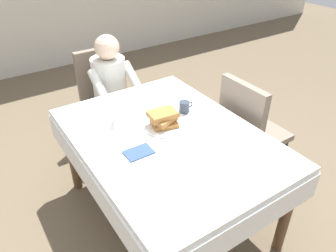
{
  "coord_description": "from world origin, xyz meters",
  "views": [
    {
      "loc": [
        -0.97,
        -1.46,
        1.95
      ],
      "look_at": [
        0.02,
        0.03,
        0.79
      ],
      "focal_mm": 34.89,
      "sensor_mm": 36.0,
      "label": 1
    }
  ],
  "objects_px": {
    "plate_breakfast": "(165,126)",
    "syrup_pitcher": "(114,123)",
    "spoon_near_edge": "(191,154)",
    "dining_table_main": "(168,146)",
    "breakfast_stack": "(164,119)",
    "chair_right_side": "(248,126)",
    "diner_person": "(112,85)",
    "fork_left_of_plate": "(142,137)",
    "cup_coffee": "(185,107)",
    "chair_diner": "(106,93)",
    "knife_right_of_plate": "(189,120)"
  },
  "relations": [
    {
      "from": "dining_table_main",
      "to": "plate_breakfast",
      "type": "bearing_deg",
      "value": 67.1
    },
    {
      "from": "breakfast_stack",
      "to": "fork_left_of_plate",
      "type": "relative_size",
      "value": 1.12
    },
    {
      "from": "chair_right_side",
      "to": "spoon_near_edge",
      "type": "relative_size",
      "value": 6.2
    },
    {
      "from": "chair_diner",
      "to": "breakfast_stack",
      "type": "height_order",
      "value": "chair_diner"
    },
    {
      "from": "diner_person",
      "to": "chair_right_side",
      "type": "height_order",
      "value": "diner_person"
    },
    {
      "from": "diner_person",
      "to": "syrup_pitcher",
      "type": "relative_size",
      "value": 14.0
    },
    {
      "from": "breakfast_stack",
      "to": "chair_right_side",
      "type": "bearing_deg",
      "value": -7.5
    },
    {
      "from": "chair_right_side",
      "to": "spoon_near_edge",
      "type": "height_order",
      "value": "chair_right_side"
    },
    {
      "from": "chair_right_side",
      "to": "breakfast_stack",
      "type": "relative_size",
      "value": 4.62
    },
    {
      "from": "knife_right_of_plate",
      "to": "chair_diner",
      "type": "bearing_deg",
      "value": 10.91
    },
    {
      "from": "spoon_near_edge",
      "to": "dining_table_main",
      "type": "bearing_deg",
      "value": 85.69
    },
    {
      "from": "plate_breakfast",
      "to": "fork_left_of_plate",
      "type": "relative_size",
      "value": 1.56
    },
    {
      "from": "chair_right_side",
      "to": "cup_coffee",
      "type": "distance_m",
      "value": 0.59
    },
    {
      "from": "chair_diner",
      "to": "knife_right_of_plate",
      "type": "distance_m",
      "value": 1.13
    },
    {
      "from": "diner_person",
      "to": "breakfast_stack",
      "type": "xyz_separation_m",
      "value": [
        -0.04,
        -0.92,
        0.14
      ]
    },
    {
      "from": "dining_table_main",
      "to": "spoon_near_edge",
      "type": "xyz_separation_m",
      "value": [
        0.01,
        -0.25,
        0.09
      ]
    },
    {
      "from": "spoon_near_edge",
      "to": "breakfast_stack",
      "type": "bearing_deg",
      "value": 80.07
    },
    {
      "from": "diner_person",
      "to": "chair_right_side",
      "type": "bearing_deg",
      "value": 124.63
    },
    {
      "from": "chair_right_side",
      "to": "knife_right_of_plate",
      "type": "distance_m",
      "value": 0.59
    },
    {
      "from": "knife_right_of_plate",
      "to": "syrup_pitcher",
      "type": "bearing_deg",
      "value": 69.6
    },
    {
      "from": "plate_breakfast",
      "to": "syrup_pitcher",
      "type": "bearing_deg",
      "value": 147.44
    },
    {
      "from": "diner_person",
      "to": "cup_coffee",
      "type": "relative_size",
      "value": 9.91
    },
    {
      "from": "chair_diner",
      "to": "fork_left_of_plate",
      "type": "height_order",
      "value": "chair_diner"
    },
    {
      "from": "cup_coffee",
      "to": "knife_right_of_plate",
      "type": "xyz_separation_m",
      "value": [
        -0.04,
        -0.11,
        -0.04
      ]
    },
    {
      "from": "diner_person",
      "to": "fork_left_of_plate",
      "type": "xyz_separation_m",
      "value": [
        -0.22,
        -0.94,
        0.07
      ]
    },
    {
      "from": "chair_diner",
      "to": "diner_person",
      "type": "distance_m",
      "value": 0.21
    },
    {
      "from": "diner_person",
      "to": "breakfast_stack",
      "type": "relative_size",
      "value": 5.56
    },
    {
      "from": "knife_right_of_plate",
      "to": "spoon_near_edge",
      "type": "xyz_separation_m",
      "value": [
        -0.22,
        -0.32,
        0.0
      ]
    },
    {
      "from": "diner_person",
      "to": "syrup_pitcher",
      "type": "distance_m",
      "value": 0.81
    },
    {
      "from": "cup_coffee",
      "to": "knife_right_of_plate",
      "type": "bearing_deg",
      "value": -108.25
    },
    {
      "from": "fork_left_of_plate",
      "to": "spoon_near_edge",
      "type": "relative_size",
      "value": 1.2
    },
    {
      "from": "plate_breakfast",
      "to": "knife_right_of_plate",
      "type": "distance_m",
      "value": 0.19
    },
    {
      "from": "chair_right_side",
      "to": "spoon_near_edge",
      "type": "bearing_deg",
      "value": -72.12
    },
    {
      "from": "spoon_near_edge",
      "to": "syrup_pitcher",
      "type": "bearing_deg",
      "value": 110.3
    },
    {
      "from": "dining_table_main",
      "to": "chair_right_side",
      "type": "height_order",
      "value": "chair_right_side"
    },
    {
      "from": "diner_person",
      "to": "spoon_near_edge",
      "type": "xyz_separation_m",
      "value": [
        -0.06,
        -1.26,
        0.07
      ]
    },
    {
      "from": "breakfast_stack",
      "to": "spoon_near_edge",
      "type": "bearing_deg",
      "value": -94.18
    },
    {
      "from": "chair_diner",
      "to": "fork_left_of_plate",
      "type": "bearing_deg",
      "value": 78.59
    },
    {
      "from": "fork_left_of_plate",
      "to": "knife_right_of_plate",
      "type": "bearing_deg",
      "value": -92.2
    },
    {
      "from": "fork_left_of_plate",
      "to": "spoon_near_edge",
      "type": "bearing_deg",
      "value": -155.91
    },
    {
      "from": "syrup_pitcher",
      "to": "fork_left_of_plate",
      "type": "height_order",
      "value": "syrup_pitcher"
    },
    {
      "from": "dining_table_main",
      "to": "fork_left_of_plate",
      "type": "height_order",
      "value": "fork_left_of_plate"
    },
    {
      "from": "chair_diner",
      "to": "fork_left_of_plate",
      "type": "xyz_separation_m",
      "value": [
        -0.22,
        -1.1,
        0.21
      ]
    },
    {
      "from": "knife_right_of_plate",
      "to": "plate_breakfast",
      "type": "bearing_deg",
      "value": 86.69
    },
    {
      "from": "dining_table_main",
      "to": "syrup_pitcher",
      "type": "height_order",
      "value": "syrup_pitcher"
    },
    {
      "from": "dining_table_main",
      "to": "fork_left_of_plate",
      "type": "bearing_deg",
      "value": 154.52
    },
    {
      "from": "dining_table_main",
      "to": "syrup_pitcher",
      "type": "xyz_separation_m",
      "value": [
        -0.25,
        0.28,
        0.13
      ]
    },
    {
      "from": "dining_table_main",
      "to": "breakfast_stack",
      "type": "relative_size",
      "value": 7.57
    },
    {
      "from": "chair_diner",
      "to": "diner_person",
      "type": "relative_size",
      "value": 0.83
    },
    {
      "from": "plate_breakfast",
      "to": "spoon_near_edge",
      "type": "relative_size",
      "value": 1.87
    }
  ]
}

